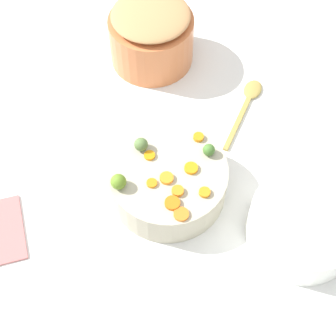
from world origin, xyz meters
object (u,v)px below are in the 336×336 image
(metal_pot, at_px, (152,40))
(wooden_spoon, at_px, (248,100))
(casserole_dish, at_px, (303,226))
(serving_bowl_carrots, at_px, (168,181))

(metal_pot, distance_m, wooden_spoon, 0.33)
(metal_pot, height_order, wooden_spoon, metal_pot)
(metal_pot, height_order, casserole_dish, metal_pot)
(serving_bowl_carrots, xyz_separation_m, metal_pot, (0.45, -0.07, 0.02))
(wooden_spoon, height_order, casserole_dish, casserole_dish)
(serving_bowl_carrots, height_order, casserole_dish, same)
(casserole_dish, bearing_deg, wooden_spoon, -3.04)
(metal_pot, relative_size, wooden_spoon, 1.08)
(wooden_spoon, distance_m, casserole_dish, 0.42)
(metal_pot, xyz_separation_m, wooden_spoon, (-0.23, -0.22, -0.07))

